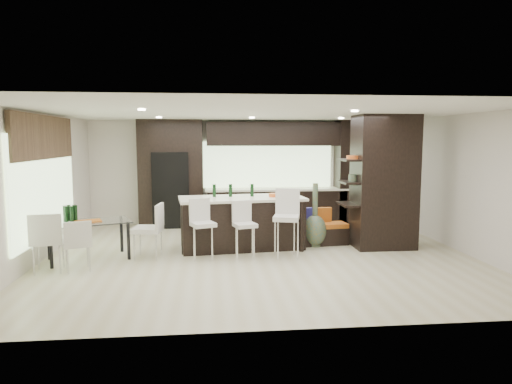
{
  "coord_description": "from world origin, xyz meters",
  "views": [
    {
      "loc": [
        -0.93,
        -8.53,
        2.2
      ],
      "look_at": [
        0.0,
        0.6,
        1.15
      ],
      "focal_mm": 32.0,
      "sensor_mm": 36.0,
      "label": 1
    }
  ],
  "objects": [
    {
      "name": "left_wall",
      "position": [
        -4.0,
        0.0,
        1.35
      ],
      "size": [
        0.02,
        7.0,
        2.7
      ],
      "primitive_type": "cube",
      "color": "beige",
      "rests_on": "ground"
    },
    {
      "name": "ceiling",
      "position": [
        0.0,
        0.0,
        2.7
      ],
      "size": [
        8.0,
        7.0,
        0.02
      ],
      "primitive_type": "cube",
      "color": "white",
      "rests_on": "ground"
    },
    {
      "name": "back_wall",
      "position": [
        0.0,
        3.5,
        1.35
      ],
      "size": [
        8.0,
        0.02,
        2.7
      ],
      "primitive_type": "cube",
      "color": "beige",
      "rests_on": "ground"
    },
    {
      "name": "dining_table",
      "position": [
        -3.17,
        -0.02,
        0.35
      ],
      "size": [
        1.67,
        1.3,
        0.71
      ],
      "primitive_type": "cube",
      "rotation": [
        0.0,
        0.0,
        0.37
      ],
      "color": "white",
      "rests_on": "ground"
    },
    {
      "name": "right_wall",
      "position": [
        4.0,
        0.0,
        1.35
      ],
      "size": [
        0.02,
        7.0,
        2.7
      ],
      "primitive_type": "cube",
      "color": "beige",
      "rests_on": "ground"
    },
    {
      "name": "stool_left",
      "position": [
        -1.06,
        -0.21,
        0.45
      ],
      "size": [
        0.52,
        0.52,
        0.9
      ],
      "primitive_type": "cube",
      "rotation": [
        0.0,
        0.0,
        0.37
      ],
      "color": "beige",
      "rests_on": "ground"
    },
    {
      "name": "window_left",
      "position": [
        -3.96,
        0.2,
        1.35
      ],
      "size": [
        0.04,
        3.2,
        1.9
      ],
      "primitive_type": "cube",
      "color": "#B2D199",
      "rests_on": "left_wall"
    },
    {
      "name": "bench",
      "position": [
        1.36,
        0.75,
        0.23
      ],
      "size": [
        1.22,
        0.57,
        0.45
      ],
      "primitive_type": "cube",
      "rotation": [
        0.0,
        0.0,
        0.11
      ],
      "color": "black",
      "rests_on": "ground"
    },
    {
      "name": "stool_mid",
      "position": [
        -0.29,
        -0.2,
        0.43
      ],
      "size": [
        0.47,
        0.47,
        0.86
      ],
      "primitive_type": "cube",
      "rotation": [
        0.0,
        0.0,
        0.28
      ],
      "color": "beige",
      "rests_on": "ground"
    },
    {
      "name": "refrigerator",
      "position": [
        -1.9,
        3.12,
        0.95
      ],
      "size": [
        0.9,
        0.68,
        1.9
      ],
      "primitive_type": "cube",
      "color": "black",
      "rests_on": "ground"
    },
    {
      "name": "chair_near",
      "position": [
        -3.17,
        -0.73,
        0.4
      ],
      "size": [
        0.56,
        0.56,
        0.8
      ],
      "primitive_type": "cube",
      "rotation": [
        0.0,
        0.0,
        0.35
      ],
      "color": "beige",
      "rests_on": "ground"
    },
    {
      "name": "floor_vase",
      "position": [
        1.23,
        0.6,
        0.66
      ],
      "size": [
        0.61,
        0.61,
        1.32
      ],
      "primitive_type": null,
      "rotation": [
        0.0,
        0.0,
        -0.31
      ],
      "color": "#49583E",
      "rests_on": "ground"
    },
    {
      "name": "chair_end",
      "position": [
        -2.1,
        -0.02,
        0.47
      ],
      "size": [
        0.57,
        0.57,
        0.94
      ],
      "primitive_type": "cube",
      "rotation": [
        0.0,
        0.0,
        1.45
      ],
      "color": "beige",
      "rests_on": "ground"
    },
    {
      "name": "window_back",
      "position": [
        0.6,
        3.46,
        1.55
      ],
      "size": [
        3.4,
        0.04,
        1.2
      ],
      "primitive_type": "cube",
      "color": "#B2D199",
      "rests_on": "back_wall"
    },
    {
      "name": "partition_column",
      "position": [
        2.6,
        0.4,
        1.35
      ],
      "size": [
        1.2,
        0.8,
        2.7
      ],
      "primitive_type": "cube",
      "color": "black",
      "rests_on": "ground"
    },
    {
      "name": "back_cabinetry",
      "position": [
        0.5,
        3.17,
        1.35
      ],
      "size": [
        6.8,
        0.68,
        2.7
      ],
      "primitive_type": "cube",
      "color": "black",
      "rests_on": "ground"
    },
    {
      "name": "ceiling_spots",
      "position": [
        0.0,
        0.25,
        2.68
      ],
      "size": [
        4.0,
        3.0,
        0.02
      ],
      "primitive_type": "cube",
      "color": "white",
      "rests_on": "ceiling"
    },
    {
      "name": "stone_accent",
      "position": [
        -3.93,
        0.2,
        2.25
      ],
      "size": [
        0.08,
        3.0,
        0.8
      ],
      "primitive_type": "cube",
      "color": "brown",
      "rests_on": "left_wall"
    },
    {
      "name": "kitchen_island",
      "position": [
        -0.29,
        0.63,
        0.52
      ],
      "size": [
        2.62,
        1.34,
        1.05
      ],
      "primitive_type": "cube",
      "rotation": [
        0.0,
        0.0,
        0.11
      ],
      "color": "black",
      "rests_on": "ground"
    },
    {
      "name": "stool_right",
      "position": [
        0.48,
        -0.24,
        0.52
      ],
      "size": [
        0.56,
        0.56,
        1.04
      ],
      "primitive_type": "cube",
      "rotation": [
        0.0,
        0.0,
        -0.26
      ],
      "color": "beige",
      "rests_on": "ground"
    },
    {
      "name": "ground",
      "position": [
        0.0,
        0.0,
        0.0
      ],
      "size": [
        8.0,
        8.0,
        0.0
      ],
      "primitive_type": "plane",
      "color": "beige",
      "rests_on": "ground"
    },
    {
      "name": "chair_far",
      "position": [
        -3.62,
        -0.76,
        0.47
      ],
      "size": [
        0.58,
        0.58,
        0.93
      ],
      "primitive_type": "cube",
      "rotation": [
        0.0,
        0.0,
        0.17
      ],
      "color": "beige",
      "rests_on": "ground"
    }
  ]
}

